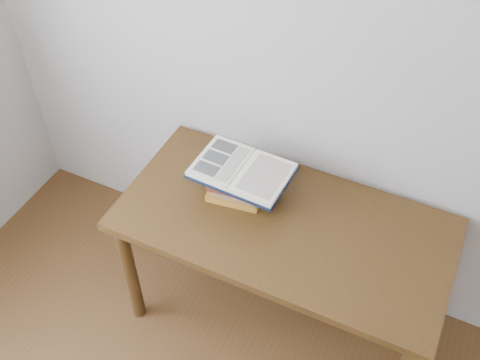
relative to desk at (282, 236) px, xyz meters
The scene contains 3 objects.
desk is the anchor object (origin of this frame).
book_stack 0.29m from the desk, 165.96° to the left, with size 0.26×0.20×0.12m.
open_book 0.33m from the desk, 161.73° to the left, with size 0.41×0.29×0.03m.
Camera 1 is at (0.36, -0.02, 2.50)m, focal length 42.00 mm.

